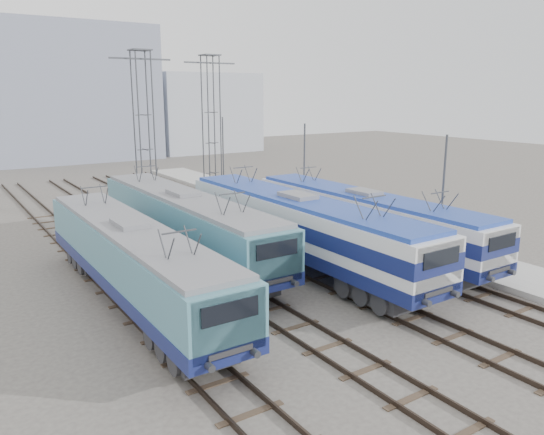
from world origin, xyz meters
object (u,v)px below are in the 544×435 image
at_px(locomotive_far_left, 133,258).
at_px(locomotive_center_right, 299,225).
at_px(locomotive_far_right, 365,217).
at_px(mast_front, 442,202).
at_px(locomotive_center_left, 186,221).
at_px(catenary_tower_east, 211,123).
at_px(catenary_tower_west, 144,127).
at_px(mast_rear, 223,157).
at_px(mast_mid, 304,174).

xyz_separation_m(locomotive_far_left, locomotive_center_right, (9.00, 0.27, 0.18)).
relative_size(locomotive_far_left, locomotive_center_right, 0.94).
height_order(locomotive_far_right, mast_front, mast_front).
relative_size(locomotive_center_left, catenary_tower_east, 1.51).
relative_size(locomotive_center_right, catenary_tower_west, 1.54).
height_order(catenary_tower_west, mast_front, catenary_tower_west).
xyz_separation_m(catenary_tower_west, mast_rear, (8.60, 4.00, -3.14)).
relative_size(locomotive_center_right, mast_mid, 2.65).
bearing_deg(mast_front, mast_rear, 90.00).
xyz_separation_m(catenary_tower_west, mast_front, (8.60, -20.00, -3.14)).
height_order(locomotive_center_right, catenary_tower_west, catenary_tower_west).
height_order(mast_front, mast_mid, same).
distance_m(locomotive_center_right, mast_rear, 21.12).
height_order(locomotive_far_right, mast_rear, mast_rear).
height_order(locomotive_far_left, mast_rear, mast_rear).
relative_size(locomotive_far_left, locomotive_center_left, 0.96).
distance_m(mast_front, mast_mid, 12.00).
bearing_deg(catenary_tower_west, locomotive_center_right, -82.05).
height_order(locomotive_center_right, locomotive_far_right, locomotive_center_right).
relative_size(catenary_tower_west, mast_rear, 1.71).
xyz_separation_m(mast_front, mast_mid, (0.00, 12.00, 0.00)).
height_order(catenary_tower_west, mast_mid, catenary_tower_west).
bearing_deg(locomotive_far_right, locomotive_center_left, 153.65).
xyz_separation_m(locomotive_center_right, catenary_tower_east, (4.25, 18.11, 4.28)).
xyz_separation_m(locomotive_center_right, mast_mid, (6.35, 8.11, 1.14)).
height_order(locomotive_center_left, catenary_tower_east, catenary_tower_east).
relative_size(locomotive_far_right, mast_front, 2.48).
height_order(locomotive_center_right, mast_mid, mast_mid).
bearing_deg(mast_mid, locomotive_center_right, -128.07).
relative_size(locomotive_center_right, mast_front, 2.65).
bearing_deg(locomotive_far_left, locomotive_center_left, 45.35).
bearing_deg(mast_mid, locomotive_center_left, -160.61).
bearing_deg(mast_rear, mast_mid, -90.00).
bearing_deg(catenary_tower_east, mast_mid, -78.14).
bearing_deg(mast_front, locomotive_far_left, 166.71).
distance_m(locomotive_center_right, catenary_tower_west, 16.82).
bearing_deg(locomotive_center_right, locomotive_far_left, -178.30).
bearing_deg(locomotive_center_left, catenary_tower_east, 57.66).
bearing_deg(locomotive_center_left, catenary_tower_west, 79.22).
xyz_separation_m(locomotive_far_right, catenary_tower_east, (-0.25, 18.28, 4.42)).
relative_size(catenary_tower_west, mast_mid, 1.71).
height_order(locomotive_far_left, locomotive_center_left, locomotive_center_left).
distance_m(locomotive_far_left, locomotive_center_right, 9.01).
bearing_deg(catenary_tower_east, catenary_tower_west, -162.90).
bearing_deg(mast_mid, catenary_tower_west, 137.07).
bearing_deg(locomotive_far_left, locomotive_center_right, 1.70).
relative_size(catenary_tower_east, mast_mid, 1.71).
relative_size(locomotive_center_left, mast_mid, 2.59).
xyz_separation_m(locomotive_center_left, mast_mid, (10.85, 3.82, 1.24)).
height_order(catenary_tower_east, mast_front, catenary_tower_east).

